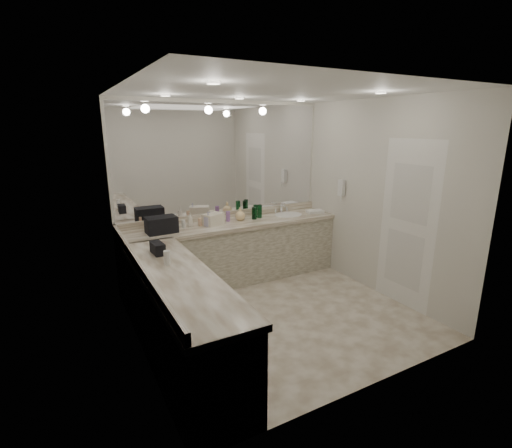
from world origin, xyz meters
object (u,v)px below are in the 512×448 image
soap_bottle_a (190,220)px  soap_bottle_c (240,214)px  black_toiletry_bag (161,224)px  hand_towel (315,211)px  sink (288,215)px  cream_cosmetic_case (213,219)px  soap_bottle_b (208,219)px  wall_phone (341,188)px

soap_bottle_a → soap_bottle_c: (0.76, -0.01, -0.00)m
black_toiletry_bag → hand_towel: bearing=-0.8°
sink → cream_cosmetic_case: size_ratio=1.53×
hand_towel → soap_bottle_b: soap_bottle_b is taller
hand_towel → soap_bottle_a: soap_bottle_a is taller
soap_bottle_c → soap_bottle_b: bearing=-170.4°
soap_bottle_b → soap_bottle_c: 0.54m
sink → hand_towel: bearing=-9.6°
hand_towel → soap_bottle_c: bearing=173.9°
black_toiletry_bag → cream_cosmetic_case: black_toiletry_bag is taller
black_toiletry_bag → hand_towel: (2.45, -0.04, -0.09)m
wall_phone → black_toiletry_bag: size_ratio=0.62×
soap_bottle_a → cream_cosmetic_case: bearing=-9.6°
sink → soap_bottle_a: 1.58m
sink → soap_bottle_a: soap_bottle_a is taller
soap_bottle_b → soap_bottle_a: bearing=156.5°
soap_bottle_b → wall_phone: bearing=-13.5°
black_toiletry_bag → soap_bottle_c: (1.19, 0.10, -0.02)m
soap_bottle_b → soap_bottle_c: size_ratio=1.07×
wall_phone → black_toiletry_bag: wall_phone is taller
sink → black_toiletry_bag: 2.00m
black_toiletry_bag → sink: bearing=1.2°
wall_phone → cream_cosmetic_case: wall_phone is taller
cream_cosmetic_case → hand_towel: 1.71m
black_toiletry_bag → soap_bottle_a: black_toiletry_bag is taller
wall_phone → soap_bottle_b: wall_phone is taller
cream_cosmetic_case → soap_bottle_a: soap_bottle_a is taller
sink → cream_cosmetic_case: cream_cosmetic_case is taller
cream_cosmetic_case → hand_towel: bearing=-26.4°
soap_bottle_a → soap_bottle_b: 0.25m
sink → soap_bottle_c: 0.82m
sink → cream_cosmetic_case: (-1.25, 0.01, 0.09)m
sink → soap_bottle_c: size_ratio=2.31×
cream_cosmetic_case → soap_bottle_b: size_ratio=1.41×
sink → soap_bottle_a: (-1.57, 0.07, 0.10)m
black_toiletry_bag → cream_cosmetic_case: 0.74m
wall_phone → soap_bottle_a: (-2.18, 0.57, -0.35)m
black_toiletry_bag → soap_bottle_b: 0.65m
wall_phone → soap_bottle_c: wall_phone is taller
soap_bottle_c → hand_towel: bearing=-6.1°
soap_bottle_b → soap_bottle_c: bearing=9.6°
cream_cosmetic_case → sink: bearing=-24.0°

